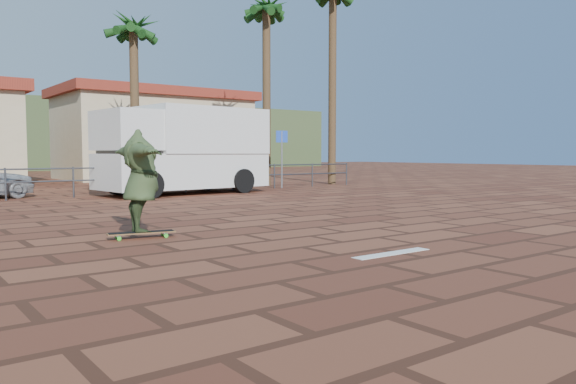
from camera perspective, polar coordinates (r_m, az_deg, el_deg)
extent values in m
plane|color=brown|center=(8.67, 1.46, -5.63)|extent=(120.00, 120.00, 0.00)
cube|color=white|center=(8.27, 10.50, -6.15)|extent=(1.40, 0.22, 0.01)
cylinder|color=#47494F|center=(19.02, -26.77, 0.71)|extent=(0.06, 0.06, 1.00)
cylinder|color=#47494F|center=(19.47, -20.96, 0.94)|extent=(0.06, 0.06, 1.00)
cylinder|color=#47494F|center=(20.10, -15.47, 1.15)|extent=(0.06, 0.06, 1.00)
cylinder|color=#47494F|center=(20.91, -10.36, 1.33)|extent=(0.06, 0.06, 1.00)
cylinder|color=#47494F|center=(21.88, -5.67, 1.49)|extent=(0.06, 0.06, 1.00)
cylinder|color=#47494F|center=(22.97, -1.39, 1.63)|extent=(0.06, 0.06, 1.00)
cylinder|color=#47494F|center=(24.18, 2.48, 1.74)|extent=(0.06, 0.06, 1.00)
cylinder|color=#47494F|center=(25.50, 5.96, 1.84)|extent=(0.06, 0.06, 1.00)
cylinder|color=#47494F|center=(19.45, -21.00, 2.26)|extent=(24.00, 0.05, 0.05)
cylinder|color=#47494F|center=(19.47, -20.97, 1.08)|extent=(24.00, 0.05, 0.05)
cylinder|color=brown|center=(23.96, -15.30, 8.17)|extent=(0.36, 0.36, 6.50)
sphere|color=#174416|center=(24.43, -15.45, 15.91)|extent=(2.40, 2.40, 2.40)
cylinder|color=brown|center=(25.28, -2.19, 9.56)|extent=(0.36, 0.36, 7.80)
sphere|color=#174416|center=(25.96, -2.22, 18.27)|extent=(2.40, 2.40, 2.40)
cylinder|color=brown|center=(26.39, 4.53, 10.41)|extent=(0.36, 0.36, 8.80)
cube|color=beige|center=(33.47, -13.43, 5.26)|extent=(10.00, 6.00, 4.50)
cube|color=maroon|center=(33.63, -13.50, 9.52)|extent=(10.60, 6.60, 0.50)
cube|color=olive|center=(9.86, -14.65, -4.01)|extent=(1.15, 0.47, 0.02)
cube|color=black|center=(9.86, -14.65, -3.95)|extent=(1.11, 0.44, 0.00)
cube|color=silver|center=(9.81, -16.88, -4.29)|extent=(0.10, 0.19, 0.03)
cube|color=silver|center=(9.95, -12.43, -4.09)|extent=(0.10, 0.19, 0.03)
cylinder|color=green|center=(9.70, -16.78, -4.56)|extent=(0.08, 0.04, 0.07)
cylinder|color=green|center=(9.92, -16.97, -4.37)|extent=(0.08, 0.04, 0.07)
cylinder|color=green|center=(9.84, -12.29, -4.36)|extent=(0.08, 0.04, 0.07)
cylinder|color=green|center=(10.06, -12.57, -4.18)|extent=(0.08, 0.04, 0.07)
imported|color=#374A27|center=(9.78, -14.74, 1.11)|extent=(0.76, 2.18, 1.74)
cube|color=silver|center=(20.31, -10.54, 2.15)|extent=(6.11, 2.97, 1.20)
cube|color=silver|center=(20.73, -8.78, 6.13)|extent=(4.59, 2.93, 1.64)
cube|color=silver|center=(19.30, -15.85, 6.03)|extent=(1.97, 2.56, 1.31)
cube|color=black|center=(18.98, -17.75, 4.54)|extent=(0.25, 1.85, 0.71)
cylinder|color=black|center=(18.35, -13.84, 0.72)|extent=(0.90, 0.39, 0.87)
cylinder|color=black|center=(20.39, -16.93, 0.98)|extent=(0.90, 0.39, 0.87)
cylinder|color=black|center=(20.39, -4.64, 1.14)|extent=(0.90, 0.39, 0.87)
cylinder|color=black|center=(22.24, -8.26, 1.35)|extent=(0.90, 0.39, 0.87)
imported|color=white|center=(24.16, -11.93, 2.11)|extent=(4.39, 3.23, 1.38)
cylinder|color=gray|center=(23.17, -0.64, 3.30)|extent=(0.06, 0.06, 2.33)
cube|color=#193FB2|center=(23.18, -0.64, 5.66)|extent=(0.45, 0.24, 0.48)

